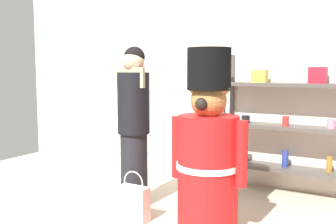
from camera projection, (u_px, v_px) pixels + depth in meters
back_wall at (215, 77)px, 4.91m from camera, size 6.40×0.12×2.60m
merchandise_shelf at (286, 123)px, 4.29m from camera, size 1.44×0.35×1.57m
teddy_bear_guard at (208, 153)px, 3.33m from camera, size 0.70×0.55×1.57m
person_shopper at (134, 123)px, 3.89m from camera, size 0.34×0.32×1.62m
shopping_bag at (134, 203)px, 3.55m from camera, size 0.29×0.13×0.47m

